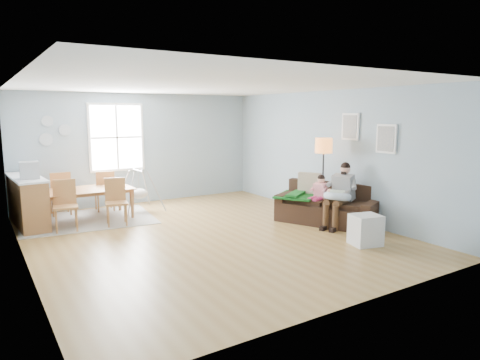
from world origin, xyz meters
TOP-DOWN VIEW (x-y plane):
  - room at (0.00, 0.00)m, footprint 8.40×9.40m
  - window at (-0.60, 3.46)m, footprint 1.32×0.08m
  - pictures at (2.97, -1.05)m, footprint 0.05×1.34m
  - wall_plates at (-2.00, 3.47)m, footprint 0.67×0.02m
  - sofa at (2.50, -0.53)m, footprint 1.60×2.16m
  - green_throw at (2.16, 0.04)m, footprint 1.19×1.15m
  - beige_pillow at (2.47, 0.03)m, footprint 0.36×0.48m
  - father at (2.50, -0.84)m, footprint 0.93×0.61m
  - nursing_pillow at (2.37, -0.90)m, footprint 0.71×0.70m
  - infant at (2.35, -0.87)m, footprint 0.27×0.33m
  - toddler at (2.36, -0.39)m, footprint 0.52×0.35m
  - floor_lamp at (2.52, -0.32)m, footprint 0.35×0.35m
  - storage_cube at (1.98, -1.96)m, footprint 0.56×0.52m
  - rug at (-1.60, 2.35)m, footprint 2.79×2.23m
  - dining_table at (-1.60, 2.35)m, footprint 1.87×1.07m
  - chair_sw at (-2.13, 1.76)m, footprint 0.50×0.50m
  - chair_se at (-1.19, 1.66)m, footprint 0.50×0.50m
  - chair_nw at (-1.99, 3.04)m, footprint 0.44×0.44m
  - chair_ne at (-1.07, 2.94)m, footprint 0.45×0.45m
  - counter at (-2.70, 2.50)m, footprint 0.63×1.80m
  - monitor at (-2.66, 2.17)m, footprint 0.36×0.34m
  - baby_swing at (-0.40, 2.57)m, footprint 0.97×0.98m

SIDE VIEW (x-z plane):
  - rug at x=-1.60m, z-range 0.00..0.01m
  - storage_cube at x=1.98m, z-range 0.00..0.52m
  - sofa at x=2.50m, z-range -0.12..0.69m
  - dining_table at x=-1.60m, z-range 0.00..0.65m
  - baby_swing at x=-0.40m, z-range -0.05..0.89m
  - counter at x=-2.70m, z-range 0.01..0.99m
  - green_throw at x=2.16m, z-range 0.49..0.53m
  - chair_ne at x=-1.07m, z-range 0.06..1.00m
  - chair_se at x=-1.19m, z-range 0.06..1.00m
  - chair_nw at x=-1.99m, z-range 0.07..1.04m
  - chair_sw at x=-2.13m, z-range 0.07..1.04m
  - nursing_pillow at x=2.37m, z-range 0.52..0.74m
  - toddler at x=2.36m, z-range 0.29..1.05m
  - father at x=2.50m, z-range 0.05..1.31m
  - infant at x=2.35m, z-range 0.63..0.76m
  - beige_pillow at x=2.47m, z-range 0.49..0.97m
  - monitor at x=-2.66m, z-range 0.99..1.31m
  - floor_lamp at x=2.52m, z-range 0.56..2.28m
  - window at x=-0.60m, z-range 0.84..2.46m
  - wall_plates at x=-2.00m, z-range 1.50..2.16m
  - pictures at x=2.97m, z-range 1.48..2.22m
  - room at x=0.00m, z-range 0.47..4.37m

